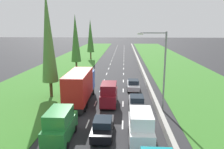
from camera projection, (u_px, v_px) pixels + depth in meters
The scene contains 16 objects.
ground_plane at pixel (117, 62), 59.74m from camera, with size 300.00×300.00×0.00m, color #28282B.
grass_verge_left at pixel (72, 62), 60.42m from camera, with size 14.00×140.00×0.04m, color #387528.
grass_verge_right at pixel (170, 63), 58.95m from camera, with size 14.00×140.00×0.04m, color #387528.
median_barrier at pixel (138, 61), 59.34m from camera, with size 0.44×120.00×0.85m, color #9E9B93.
lane_markings at pixel (117, 62), 59.74m from camera, with size 3.64×116.00×0.01m.
green_van_left_lane at pixel (60, 125), 18.33m from camera, with size 1.96×4.90×2.82m.
white_van_right_lane at pixel (141, 127), 17.98m from camera, with size 1.96×4.90×2.82m.
grey_sedan_right_lane at pixel (137, 102), 25.59m from camera, with size 1.82×4.50×1.64m.
black_sedan_centre_lane at pixel (103, 127), 19.29m from camera, with size 1.82×4.50×1.64m.
red_box_truck_left_lane at pixel (80, 86), 27.39m from camera, with size 2.46×9.40×4.18m.
silver_sedan_right_lane at pixel (133, 85), 33.39m from camera, with size 1.82×4.50×1.64m.
maroon_van_centre_lane at pixel (109, 94), 26.82m from camera, with size 1.96×4.90×2.82m.
poplar_tree_second at pixel (48, 37), 28.59m from camera, with size 2.15×2.15×14.17m.
poplar_tree_third at pixel (76, 38), 46.15m from camera, with size 2.10×2.10×12.19m.
poplar_tree_fourth at pixel (90, 36), 64.34m from camera, with size 2.09×2.09×11.79m.
street_light_mast at pixel (162, 66), 24.29m from camera, with size 3.20×0.28×9.00m.
Camera 1 is at (1.82, 0.93, 9.44)m, focal length 35.00 mm.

